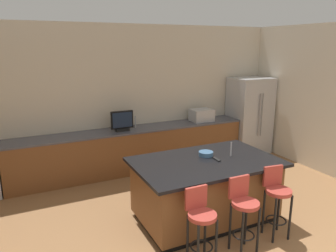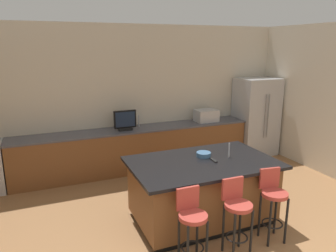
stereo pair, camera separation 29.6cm
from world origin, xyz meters
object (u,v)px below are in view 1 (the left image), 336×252
(fruit_bowl, at_px, (206,154))
(bar_stool_left, at_px, (201,220))
(bar_stool_right, at_px, (277,196))
(microwave, at_px, (202,115))
(kitchen_island, at_px, (205,189))
(bar_stool_center, at_px, (243,209))
(refrigerator, at_px, (249,116))
(tv_remote, at_px, (217,159))
(tv_monitor, at_px, (122,122))

(fruit_bowl, bearing_deg, bar_stool_left, -124.56)
(bar_stool_left, xyz_separation_m, bar_stool_right, (1.22, 0.05, 0.03))
(bar_stool_left, bearing_deg, bar_stool_right, 2.31)
(microwave, bearing_deg, kitchen_island, -120.03)
(bar_stool_left, height_order, bar_stool_center, bar_stool_center)
(bar_stool_center, bearing_deg, refrigerator, 50.90)
(fruit_bowl, height_order, tv_remote, fruit_bowl)
(kitchen_island, xyz_separation_m, bar_stool_left, (-0.59, -0.84, 0.09))
(microwave, relative_size, bar_stool_left, 0.51)
(kitchen_island, distance_m, tv_monitor, 2.38)
(tv_monitor, height_order, bar_stool_center, tv_monitor)
(tv_monitor, bearing_deg, bar_stool_right, -68.80)
(bar_stool_left, distance_m, tv_remote, 1.15)
(kitchen_island, xyz_separation_m, microwave, (1.32, 2.28, 0.56))
(refrigerator, bearing_deg, microwave, 177.25)
(refrigerator, xyz_separation_m, bar_stool_center, (-2.62, -3.10, -0.32))
(refrigerator, distance_m, fruit_bowl, 3.25)
(tv_monitor, distance_m, tv_remote, 2.39)
(kitchen_island, height_order, microwave, microwave)
(bar_stool_center, distance_m, bar_stool_right, 0.63)
(tv_monitor, height_order, tv_remote, tv_monitor)
(microwave, distance_m, bar_stool_right, 3.19)
(refrigerator, relative_size, tv_remote, 10.66)
(bar_stool_right, bearing_deg, bar_stool_center, -165.02)
(bar_stool_left, xyz_separation_m, fruit_bowl, (0.70, 1.02, 0.40))
(refrigerator, bearing_deg, fruit_bowl, -140.87)
(fruit_bowl, bearing_deg, tv_monitor, 107.65)
(refrigerator, bearing_deg, bar_stool_right, -123.52)
(kitchen_island, height_order, fruit_bowl, fruit_bowl)
(kitchen_island, bearing_deg, tv_monitor, 103.85)
(kitchen_island, xyz_separation_m, tv_monitor, (-0.55, 2.23, 0.61))
(tv_monitor, bearing_deg, bar_stool_center, -79.96)
(kitchen_island, height_order, refrigerator, refrigerator)
(tv_monitor, distance_m, bar_stool_left, 3.12)
(bar_stool_left, height_order, fruit_bowl, fruit_bowl)
(microwave, relative_size, bar_stool_right, 0.49)
(tv_monitor, bearing_deg, kitchen_island, -76.15)
(refrigerator, height_order, microwave, refrigerator)
(refrigerator, relative_size, bar_stool_left, 1.93)
(kitchen_island, bearing_deg, refrigerator, 40.25)
(refrigerator, xyz_separation_m, bar_stool_right, (-2.00, -3.02, -0.32))
(bar_stool_left, relative_size, bar_stool_center, 0.96)
(bar_stool_center, bearing_deg, microwave, 68.49)
(refrigerator, distance_m, microwave, 1.31)
(microwave, height_order, fruit_bowl, microwave)
(bar_stool_right, bearing_deg, tv_remote, 129.58)
(microwave, xyz_separation_m, bar_stool_right, (-0.70, -3.08, -0.44))
(microwave, relative_size, tv_remote, 2.82)
(bar_stool_left, bearing_deg, bar_stool_center, -3.48)
(bar_stool_center, relative_size, tv_remote, 5.74)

